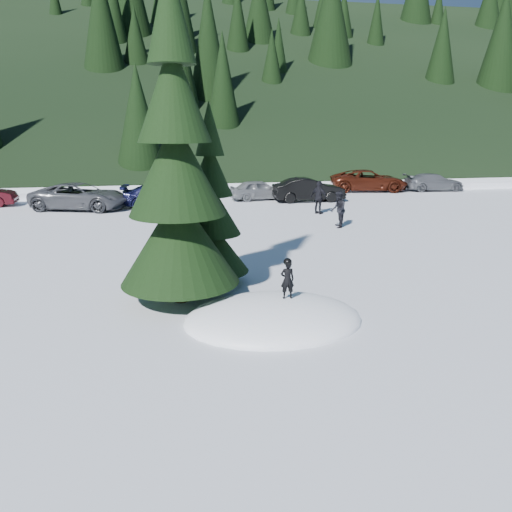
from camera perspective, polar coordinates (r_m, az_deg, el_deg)
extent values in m
plane|color=white|center=(12.54, 1.99, -7.32)|extent=(200.00, 200.00, 0.00)
ellipsoid|color=white|center=(12.54, 1.99, -7.32)|extent=(4.48, 3.52, 0.96)
cylinder|color=#301C10|center=(13.75, -8.61, -2.36)|extent=(0.38, 0.38, 1.40)
cone|color=black|center=(13.46, -8.79, 2.08)|extent=(3.20, 3.20, 2.46)
cone|color=black|center=(13.18, -9.11, 9.98)|extent=(2.54, 2.54, 2.46)
cone|color=black|center=(13.15, -9.46, 18.08)|extent=(1.88, 1.88, 2.46)
cone|color=black|center=(13.38, -9.84, 26.05)|extent=(1.22, 1.22, 2.46)
cylinder|color=#301C10|center=(15.20, -5.00, -1.34)|extent=(0.26, 0.26, 1.00)
cone|color=black|center=(15.03, -5.06, 1.08)|extent=(2.20, 2.20, 1.52)
cone|color=black|center=(14.79, -5.16, 5.40)|extent=(1.75, 1.75, 1.52)
cone|color=black|center=(14.64, -5.26, 9.84)|extent=(1.29, 1.29, 1.52)
cone|color=black|center=(14.59, -5.38, 14.34)|extent=(0.84, 0.84, 1.52)
imported|color=black|center=(12.50, 3.60, -2.71)|extent=(0.35, 0.23, 0.97)
imported|color=black|center=(23.56, 9.40, 5.28)|extent=(0.83, 0.96, 1.71)
imported|color=black|center=(26.99, 7.22, 6.65)|extent=(0.97, 1.09, 1.77)
imported|color=#47494E|center=(29.86, -19.47, 6.45)|extent=(5.86, 3.95, 1.49)
imported|color=black|center=(29.42, -10.61, 6.77)|extent=(4.75, 2.30, 1.33)
imported|color=gray|center=(31.79, 0.37, 7.57)|extent=(3.87, 1.93, 1.27)
imported|color=black|center=(31.30, 6.03, 7.54)|extent=(4.42, 1.57, 1.45)
imported|color=#40160B|center=(36.79, 12.73, 8.42)|extent=(5.77, 3.38, 1.51)
imported|color=#575B60|center=(38.33, 19.66, 7.95)|extent=(4.34, 2.04, 1.22)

